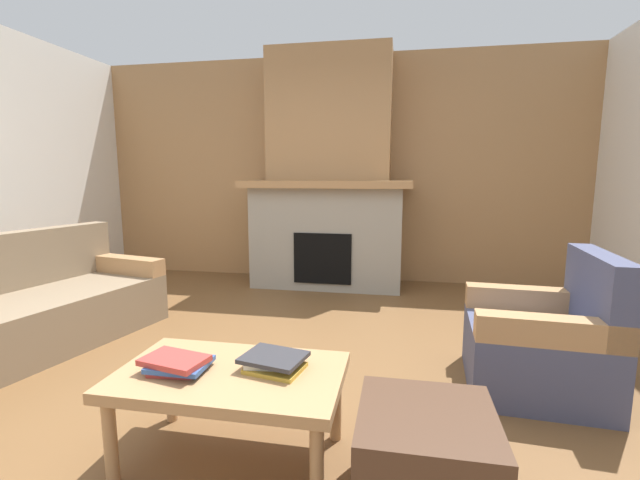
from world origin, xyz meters
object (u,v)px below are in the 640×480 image
at_px(fireplace, 328,186).
at_px(couch, 32,309).
at_px(coffee_table, 231,382).
at_px(armchair, 543,343).
at_px(ottoman, 425,461).

distance_m(fireplace, couch, 3.08).
bearing_deg(coffee_table, fireplace, 91.89).
height_order(armchair, ottoman, armchair).
xyz_separation_m(couch, armchair, (3.59, -0.00, 0.01)).
xyz_separation_m(fireplace, couch, (-1.89, -2.27, -0.88)).
height_order(coffee_table, ottoman, coffee_table).
bearing_deg(fireplace, ottoman, -74.25).
distance_m(coffee_table, ottoman, 0.88).
height_order(fireplace, coffee_table, fireplace).
xyz_separation_m(fireplace, ottoman, (0.95, -3.38, -0.96)).
relative_size(fireplace, coffee_table, 2.70).
height_order(armchair, coffee_table, armchair).
distance_m(armchair, coffee_table, 1.87).
relative_size(couch, armchair, 2.28).
xyz_separation_m(armchair, coffee_table, (-1.59, -0.97, 0.08)).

